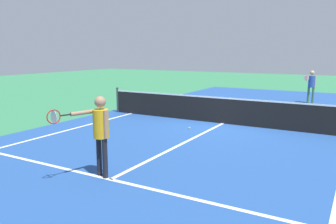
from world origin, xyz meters
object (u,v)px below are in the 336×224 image
object	(u,v)px
net	(223,110)
tennis_ball_near_net	(189,128)
player_far	(311,83)
player_near	(100,127)

from	to	relation	value
net	tennis_ball_near_net	xyz separation A→B (m)	(-0.66, -1.42, -0.46)
net	player_far	xyz separation A→B (m)	(2.06, 6.89, 0.54)
net	tennis_ball_near_net	world-z (taller)	net
player_far	player_near	bearing A→B (deg)	-99.97
tennis_ball_near_net	net	bearing A→B (deg)	64.87
player_far	tennis_ball_near_net	size ratio (longest dim) A/B	25.12
net	tennis_ball_near_net	bearing A→B (deg)	-115.13
net	player_near	distance (m)	6.40
player_near	tennis_ball_near_net	size ratio (longest dim) A/B	25.80
player_far	tennis_ball_near_net	xyz separation A→B (m)	(-2.73, -8.30, -1.00)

